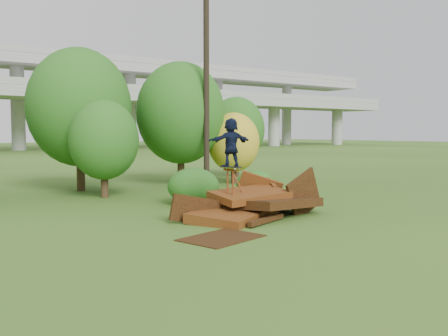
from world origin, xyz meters
TOP-DOWN VIEW (x-y plane):
  - ground at (0.00, 0.00)m, footprint 240.00×240.00m
  - scrap_pile at (-0.01, 1.42)m, footprint 5.62×3.30m
  - grind_rail at (-0.79, 1.68)m, footprint 0.13×0.56m
  - skateboard at (-0.78, 1.66)m, footprint 0.32×0.82m
  - skater at (-0.78, 1.66)m, footprint 1.49×0.68m
  - flat_plate at (-2.82, -0.61)m, footprint 2.32×1.88m
  - tree_1 at (-1.95, 11.73)m, footprint 4.78×4.78m
  - tree_2 at (-2.01, 8.83)m, footprint 2.92×2.92m
  - tree_3 at (3.31, 11.35)m, footprint 4.61×4.61m
  - tree_4 at (5.82, 10.07)m, footprint 2.75×2.75m
  - tree_5 at (8.46, 13.24)m, footprint 3.49×3.49m
  - shrub_left at (-0.08, 4.93)m, footprint 2.02×1.86m
  - shrub_right at (3.01, 4.93)m, footprint 1.66×1.52m
  - utility_pole at (3.36, 9.06)m, footprint 1.40×0.28m

SIDE VIEW (x-z plane):
  - ground at x=0.00m, z-range 0.00..0.00m
  - flat_plate at x=-2.82m, z-range 0.00..0.03m
  - scrap_pile at x=-0.01m, z-range -0.55..1.34m
  - shrub_right at x=3.01m, z-range 0.00..1.17m
  - shrub_left at x=-0.08m, z-range 0.00..1.40m
  - grind_rail at x=-0.79m, z-range 0.11..1.70m
  - skateboard at x=-0.78m, z-range 1.61..1.69m
  - tree_4 at x=5.82m, z-range 0.31..4.11m
  - tree_2 at x=-2.01m, z-range 0.37..4.49m
  - skater at x=-0.78m, z-range 1.67..3.21m
  - tree_5 at x=8.46m, z-range 0.44..5.34m
  - tree_3 at x=3.31m, z-range 0.54..6.94m
  - tree_1 at x=-1.95m, z-range 0.57..7.22m
  - utility_pole at x=3.36m, z-range 0.07..10.38m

